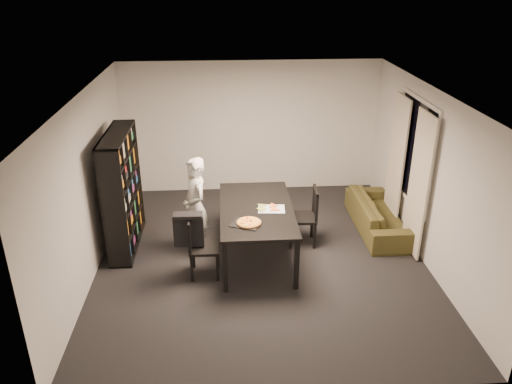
{
  "coord_description": "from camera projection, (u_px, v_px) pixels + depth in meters",
  "views": [
    {
      "loc": [
        -0.54,
        -6.69,
        4.15
      ],
      "look_at": [
        -0.07,
        0.21,
        1.05
      ],
      "focal_mm": 35.0,
      "sensor_mm": 36.0,
      "label": 1
    }
  ],
  "objects": [
    {
      "name": "baking_tray",
      "position": [
        246.0,
        224.0,
        7.1
      ],
      "size": [
        0.5,
        0.45,
        0.01
      ],
      "primitive_type": "cube",
      "rotation": [
        0.0,
        0.0,
        -0.42
      ],
      "color": "black",
      "rests_on": "dining_table"
    },
    {
      "name": "chair_right",
      "position": [
        308.0,
        212.0,
        8.05
      ],
      "size": [
        0.47,
        0.47,
        0.97
      ],
      "rotation": [
        0.0,
        0.0,
        -1.63
      ],
      "color": "black",
      "rests_on": "room"
    },
    {
      "name": "dining_table",
      "position": [
        256.0,
        212.0,
        7.61
      ],
      "size": [
        1.1,
        1.99,
        0.83
      ],
      "color": "black",
      "rests_on": "room"
    },
    {
      "name": "curtain_right",
      "position": [
        396.0,
        161.0,
        8.52
      ],
      "size": [
        0.03,
        0.7,
        2.25
      ],
      "primitive_type": "cube",
      "color": "beige",
      "rests_on": "room"
    },
    {
      "name": "bookshelf",
      "position": [
        122.0,
        191.0,
        7.85
      ],
      "size": [
        0.35,
        1.5,
        1.9
      ],
      "primitive_type": "cube",
      "color": "black",
      "rests_on": "room"
    },
    {
      "name": "window_frame",
      "position": [
        415.0,
        152.0,
        7.91
      ],
      "size": [
        0.03,
        1.52,
        1.72
      ],
      "primitive_type": "cube",
      "color": "white",
      "rests_on": "room"
    },
    {
      "name": "pizza_slices",
      "position": [
        267.0,
        207.0,
        7.56
      ],
      "size": [
        0.44,
        0.39,
        0.01
      ],
      "primitive_type": null,
      "rotation": [
        0.0,
        0.0,
        0.26
      ],
      "color": "gold",
      "rests_on": "dining_table"
    },
    {
      "name": "pepperoni_pizza",
      "position": [
        249.0,
        222.0,
        7.09
      ],
      "size": [
        0.35,
        0.35,
        0.03
      ],
      "rotation": [
        0.0,
        0.0,
        -0.13
      ],
      "color": "#9F662E",
      "rests_on": "dining_table"
    },
    {
      "name": "sofa",
      "position": [
        378.0,
        214.0,
        8.61
      ],
      "size": [
        0.73,
        1.88,
        0.55
      ],
      "primitive_type": "imported",
      "rotation": [
        0.0,
        0.0,
        1.57
      ],
      "color": "#3B3417",
      "rests_on": "room"
    },
    {
      "name": "kitchen_towel",
      "position": [
        271.0,
        209.0,
        7.53
      ],
      "size": [
        0.42,
        0.33,
        0.01
      ],
      "primitive_type": "cube",
      "rotation": [
        0.0,
        0.0,
        -0.08
      ],
      "color": "white",
      "rests_on": "dining_table"
    },
    {
      "name": "window_pane",
      "position": [
        415.0,
        152.0,
        7.91
      ],
      "size": [
        0.02,
        1.4,
        1.6
      ],
      "primitive_type": "cube",
      "color": "black",
      "rests_on": "room"
    },
    {
      "name": "draped_jacket",
      "position": [
        188.0,
        229.0,
        7.1
      ],
      "size": [
        0.43,
        0.19,
        0.51
      ],
      "rotation": [
        0.0,
        0.0,
        1.55
      ],
      "color": "black",
      "rests_on": "chair_left"
    },
    {
      "name": "chair_left",
      "position": [
        198.0,
        243.0,
        7.21
      ],
      "size": [
        0.44,
        0.44,
        0.93
      ],
      "rotation": [
        0.0,
        0.0,
        1.55
      ],
      "color": "black",
      "rests_on": "room"
    },
    {
      "name": "room",
      "position": [
        262.0,
        182.0,
        7.29
      ],
      "size": [
        5.01,
        5.51,
        2.61
      ],
      "color": "black",
      "rests_on": "ground"
    },
    {
      "name": "person",
      "position": [
        196.0,
        206.0,
        7.72
      ],
      "size": [
        0.57,
        0.67,
        1.58
      ],
      "primitive_type": "imported",
      "rotation": [
        0.0,
        0.0,
        -1.18
      ],
      "color": "silver",
      "rests_on": "room"
    },
    {
      "name": "curtain_left",
      "position": [
        419.0,
        185.0,
        7.57
      ],
      "size": [
        0.03,
        0.7,
        2.25
      ],
      "primitive_type": "cube",
      "color": "beige",
      "rests_on": "room"
    }
  ]
}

